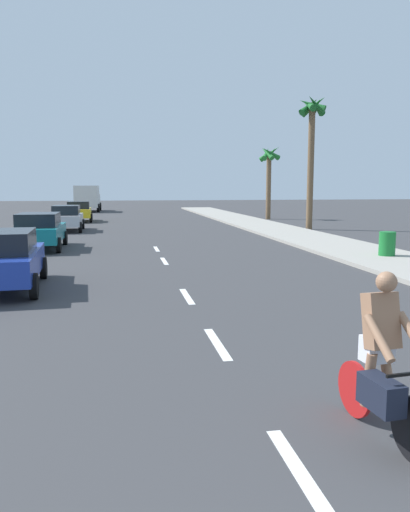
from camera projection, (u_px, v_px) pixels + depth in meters
ground_plane at (160, 254)px, 20.20m from camera, size 160.00×160.00×0.00m
sidewalk_strip at (328, 243)px, 23.50m from camera, size 3.60×80.00×0.14m
lane_stripe_1 at (303, 476)px, 4.72m from camera, size 0.16×1.80×0.01m
lane_stripe_2 at (217, 343)px, 8.72m from camera, size 0.16×1.80×0.01m
lane_stripe_3 at (187, 296)px, 12.47m from camera, size 0.16×1.80×0.01m
lane_stripe_4 at (164, 261)px, 18.37m from camera, size 0.16×1.80×0.01m
lane_stripe_5 at (156, 249)px, 21.94m from camera, size 0.16×1.80×0.01m
cyclist at (381, 365)px, 5.32m from camera, size 0.66×1.71×1.82m
parked_car_blue at (3, 258)px, 13.16m from camera, size 2.12×4.24×1.57m
parked_car_teal at (39, 230)px, 21.81m from camera, size 2.06×4.42×1.57m
parked_car_silver at (67, 217)px, 30.65m from camera, size 1.94×4.12×1.57m
parked_car_yellow at (79, 211)px, 38.92m from camera, size 2.10×4.36×1.57m
delivery_truck at (88, 198)px, 54.64m from camera, size 2.76×6.28×2.80m
palm_tree_far at (312, 129)px, 31.05m from camera, size 1.97×1.84×8.35m
palm_tree_distant at (269, 165)px, 41.47m from camera, size 1.82×1.81×6.15m
trash_bin_far at (387, 244)px, 18.78m from camera, size 0.60×0.60×0.89m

